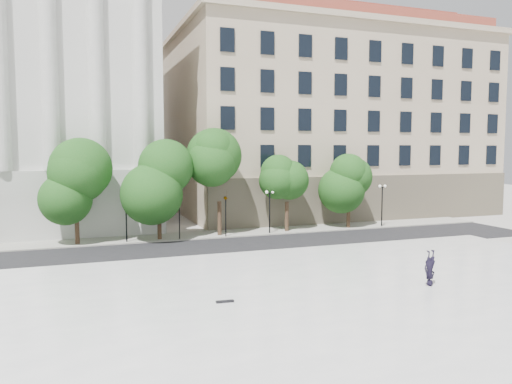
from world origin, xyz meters
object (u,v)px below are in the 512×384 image
Objects in this scene: skateboard at (225,301)px; traffic_light_west at (179,197)px; person_lying at (430,281)px; traffic_light_east at (226,197)px.

traffic_light_west is at bearing 89.83° from skateboard.
person_lying is (9.58, -20.20, -2.98)m from traffic_light_west.
person_lying is at bearing -64.63° from traffic_light_west.
skateboard is (-5.72, -19.26, -3.14)m from traffic_light_east.
traffic_light_west reaches higher than traffic_light_east.
traffic_light_east is 20.33m from skateboard.
skateboard is at bearing -106.54° from traffic_light_east.
person_lying is (5.47, -20.20, -2.92)m from traffic_light_east.
skateboard is (-11.19, 0.94, -0.22)m from person_lying.
traffic_light_east is at bearing 78.08° from skateboard.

